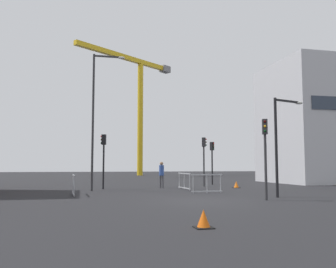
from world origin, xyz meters
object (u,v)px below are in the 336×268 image
(traffic_light_median, at_px, (265,145))
(pedestrian_walking, at_px, (162,173))
(traffic_cone_striped, at_px, (236,185))
(construction_crane, at_px, (138,93))
(traffic_light_crosswalk, at_px, (104,152))
(traffic_light_island, at_px, (212,156))
(streetlamp_tall, at_px, (97,110))
(streetlamp_short, at_px, (281,135))
(traffic_light_far, at_px, (204,153))
(traffic_cone_orange, at_px, (204,220))

(traffic_light_median, distance_m, pedestrian_walking, 10.53)
(pedestrian_walking, distance_m, traffic_cone_striped, 5.36)
(construction_crane, relative_size, traffic_light_median, 5.14)
(construction_crane, xyz_separation_m, traffic_light_crosswalk, (-7.06, -33.07, -10.77))
(traffic_light_crosswalk, relative_size, traffic_light_median, 0.99)
(traffic_light_crosswalk, bearing_deg, traffic_light_island, 23.45)
(streetlamp_tall, bearing_deg, streetlamp_short, -36.62)
(pedestrian_walking, bearing_deg, traffic_light_far, 17.37)
(streetlamp_short, xyz_separation_m, pedestrian_walking, (-4.33, 8.72, -2.04))
(traffic_light_median, xyz_separation_m, traffic_cone_orange, (-5.17, -6.45, -2.30))
(traffic_light_median, height_order, traffic_cone_striped, traffic_light_median)
(traffic_cone_orange, bearing_deg, traffic_cone_striped, 63.76)
(construction_crane, xyz_separation_m, pedestrian_walking, (-2.98, -32.66, -12.18))
(streetlamp_short, height_order, traffic_cone_striped, streetlamp_short)
(construction_crane, distance_m, traffic_light_crosswalk, 35.49)
(streetlamp_tall, bearing_deg, traffic_cone_orange, -81.27)
(streetlamp_tall, height_order, streetlamp_short, streetlamp_tall)
(construction_crane, height_order, traffic_cone_striped, construction_crane)
(traffic_cone_striped, bearing_deg, streetlamp_short, -96.31)
(traffic_cone_striped, bearing_deg, traffic_light_crosswalk, 175.70)
(construction_crane, height_order, streetlamp_tall, construction_crane)
(streetlamp_tall, relative_size, traffic_light_island, 2.45)
(traffic_cone_orange, bearing_deg, traffic_light_crosswalk, 95.89)
(streetlamp_tall, xyz_separation_m, traffic_light_crosswalk, (0.56, 1.63, -2.57))
(traffic_light_crosswalk, relative_size, traffic_cone_striped, 7.77)
(traffic_cone_orange, xyz_separation_m, traffic_cone_striped, (7.60, 15.41, 0.00))
(streetlamp_short, xyz_separation_m, traffic_light_crosswalk, (-8.42, 8.31, -0.63))
(streetlamp_short, distance_m, traffic_light_island, 12.33)
(streetlamp_tall, distance_m, traffic_cone_orange, 15.43)
(construction_crane, xyz_separation_m, streetlamp_tall, (-7.63, -34.71, -8.20))
(traffic_light_far, distance_m, traffic_light_crosswalk, 7.77)
(streetlamp_tall, bearing_deg, pedestrian_walking, 23.73)
(pedestrian_walking, relative_size, traffic_cone_striped, 3.89)
(traffic_light_far, height_order, traffic_cone_orange, traffic_light_far)
(streetlamp_tall, relative_size, traffic_cone_striped, 18.38)
(traffic_light_median, distance_m, traffic_cone_striped, 9.57)
(traffic_light_island, xyz_separation_m, traffic_cone_orange, (-7.51, -20.09, -2.19))
(pedestrian_walking, distance_m, traffic_cone_orange, 16.72)
(traffic_light_crosswalk, xyz_separation_m, traffic_light_island, (9.17, 3.98, -0.08))
(traffic_light_crosswalk, distance_m, pedestrian_walking, 4.34)
(streetlamp_tall, xyz_separation_m, pedestrian_walking, (4.65, 2.04, -3.98))
(construction_crane, distance_m, streetlamp_tall, 36.47)
(traffic_light_far, height_order, traffic_light_crosswalk, traffic_light_far)
(traffic_light_far, xyz_separation_m, traffic_light_crosswalk, (-7.62, -1.52, -0.02))
(traffic_cone_striped, bearing_deg, traffic_cone_orange, -116.24)
(streetlamp_tall, relative_size, pedestrian_walking, 4.72)
(streetlamp_short, distance_m, traffic_light_median, 2.17)
(traffic_light_far, xyz_separation_m, traffic_light_island, (1.55, 2.46, -0.10))
(traffic_light_median, bearing_deg, pedestrian_walking, 105.24)
(construction_crane, distance_m, traffic_light_median, 44.06)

